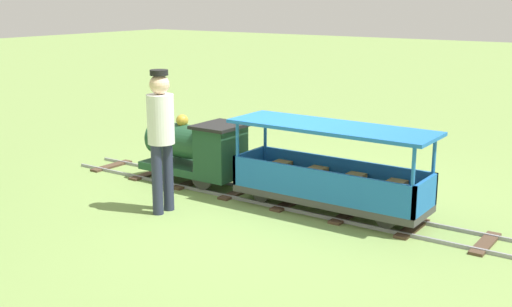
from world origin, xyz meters
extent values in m
plane|color=#75934C|center=(0.00, 0.00, 0.00)|extent=(60.00, 60.00, 0.00)
cube|color=gray|center=(-0.22, 0.16, 0.02)|extent=(0.03, 6.05, 0.04)
cube|color=gray|center=(0.22, 0.16, 0.02)|extent=(0.03, 6.05, 0.04)
cube|color=#4C3828|center=(0.00, -2.48, 0.01)|extent=(0.68, 0.14, 0.03)
cube|color=#4C3828|center=(0.00, -1.73, 0.01)|extent=(0.68, 0.14, 0.03)
cube|color=#4C3828|center=(0.00, -0.97, 0.01)|extent=(0.68, 0.14, 0.03)
cube|color=#4C3828|center=(0.00, -0.21, 0.01)|extent=(0.68, 0.14, 0.03)
cube|color=#4C3828|center=(0.00, 0.54, 0.01)|extent=(0.68, 0.14, 0.03)
cube|color=#4C3828|center=(0.00, 1.30, 0.01)|extent=(0.68, 0.14, 0.03)
cube|color=#4C3828|center=(0.00, 2.06, 0.01)|extent=(0.68, 0.14, 0.03)
cube|color=#4C3828|center=(0.00, 2.81, 0.01)|extent=(0.68, 0.14, 0.03)
cube|color=#1E472D|center=(0.00, 1.29, 0.21)|extent=(0.56, 1.40, 0.10)
cylinder|color=#1E472D|center=(0.00, 1.49, 0.56)|extent=(0.44, 0.85, 0.44)
cylinder|color=#B7932D|center=(0.00, 1.91, 0.56)|extent=(0.37, 0.02, 0.37)
cylinder|color=#1E472D|center=(0.00, 1.79, 0.94)|extent=(0.12, 0.12, 0.31)
sphere|color=#B7932D|center=(0.00, 1.44, 0.83)|extent=(0.16, 0.16, 0.16)
cube|color=#1E472D|center=(0.00, 0.81, 0.54)|extent=(0.56, 0.45, 0.55)
cube|color=black|center=(0.00, 0.81, 0.83)|extent=(0.64, 0.53, 0.04)
sphere|color=#F2EAB2|center=(0.00, 1.94, 0.82)|extent=(0.10, 0.10, 0.10)
cylinder|color=#2D2D2D|center=(-0.22, 1.64, 0.20)|extent=(0.05, 0.32, 0.32)
cylinder|color=#2D2D2D|center=(0.22, 1.64, 0.20)|extent=(0.05, 0.32, 0.32)
cylinder|color=#2D2D2D|center=(-0.22, 0.94, 0.20)|extent=(0.05, 0.32, 0.32)
cylinder|color=#2D2D2D|center=(0.22, 0.94, 0.20)|extent=(0.05, 0.32, 0.32)
cube|color=#3F3F3F|center=(0.00, -0.74, 0.18)|extent=(0.64, 2.25, 0.08)
cube|color=blue|center=(-0.30, -0.74, 0.40)|extent=(0.04, 2.25, 0.35)
cube|color=blue|center=(0.30, -0.74, 0.40)|extent=(0.04, 2.25, 0.35)
cube|color=blue|center=(0.00, 0.37, 0.40)|extent=(0.64, 0.04, 0.35)
cube|color=blue|center=(0.00, -1.84, 0.40)|extent=(0.64, 0.04, 0.35)
cylinder|color=blue|center=(-0.29, 0.34, 0.59)|extent=(0.04, 0.04, 0.75)
cylinder|color=blue|center=(0.29, 0.34, 0.59)|extent=(0.04, 0.04, 0.75)
cylinder|color=blue|center=(-0.29, -1.81, 0.59)|extent=(0.04, 0.04, 0.75)
cylinder|color=blue|center=(0.29, -1.81, 0.59)|extent=(0.04, 0.04, 0.75)
cube|color=blue|center=(0.00, -0.74, 0.99)|extent=(0.74, 2.35, 0.04)
cube|color=olive|center=(0.00, -1.47, 0.34)|extent=(0.48, 0.20, 0.24)
cube|color=olive|center=(0.00, -0.98, 0.34)|extent=(0.48, 0.20, 0.24)
cube|color=olive|center=(0.00, -0.49, 0.34)|extent=(0.48, 0.20, 0.24)
cube|color=olive|center=(0.00, 0.00, 0.34)|extent=(0.48, 0.20, 0.24)
cylinder|color=#262626|center=(-0.22, 0.05, 0.16)|extent=(0.04, 0.24, 0.24)
cylinder|color=#262626|center=(0.22, 0.05, 0.16)|extent=(0.04, 0.24, 0.24)
cylinder|color=#262626|center=(-0.22, -1.52, 0.16)|extent=(0.04, 0.24, 0.24)
cylinder|color=#262626|center=(0.22, -1.52, 0.16)|extent=(0.04, 0.24, 0.24)
cylinder|color=#282D47|center=(-1.15, 0.83, 0.40)|extent=(0.12, 0.12, 0.80)
cylinder|color=#282D47|center=(-0.97, 0.83, 0.40)|extent=(0.12, 0.12, 0.80)
cylinder|color=white|center=(-1.06, 0.83, 1.08)|extent=(0.30, 0.30, 0.55)
sphere|color=beige|center=(-1.06, 0.83, 1.46)|extent=(0.22, 0.22, 0.22)
cylinder|color=black|center=(-1.06, 0.83, 1.59)|extent=(0.20, 0.20, 0.06)
camera|label=1|loc=(-6.23, -4.03, 2.40)|focal=45.38mm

